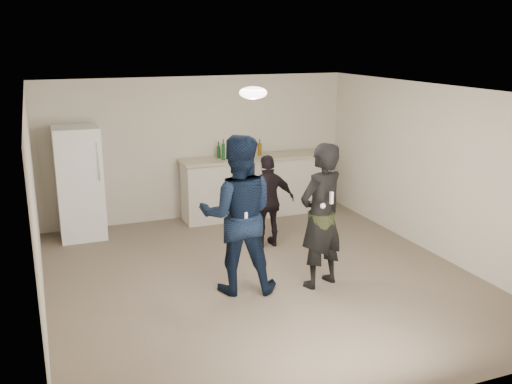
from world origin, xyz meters
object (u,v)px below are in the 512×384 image
object	(u,v)px
fridge	(79,183)
shaker	(242,153)
woman	(321,216)
counter	(255,187)
man	(238,215)
spectator	(268,201)

from	to	relation	value
fridge	shaker	bearing A→B (deg)	0.22
woman	counter	bearing A→B (deg)	-114.32
counter	shaker	distance (m)	0.70
shaker	woman	world-z (taller)	woman
counter	man	xyz separation A→B (m)	(-1.35, -2.90, 0.48)
woman	spectator	size ratio (longest dim) A/B	1.31
shaker	woman	distance (m)	3.10
fridge	counter	bearing A→B (deg)	1.33
man	woman	size ratio (longest dim) A/B	1.07
woman	spectator	xyz separation A→B (m)	(-0.07, 1.58, -0.23)
counter	spectator	bearing A→B (deg)	-103.68
fridge	man	xyz separation A→B (m)	(1.67, -2.83, 0.11)
man	spectator	xyz separation A→B (m)	(0.97, 1.34, -0.29)
fridge	shaker	world-z (taller)	fridge
man	woman	xyz separation A→B (m)	(1.04, -0.24, -0.06)
man	shaker	bearing A→B (deg)	-93.16
shaker	counter	bearing A→B (deg)	12.75
fridge	woman	world-z (taller)	woman
spectator	counter	bearing A→B (deg)	-101.90
counter	spectator	world-z (taller)	spectator
counter	shaker	world-z (taller)	shaker
shaker	man	distance (m)	3.05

